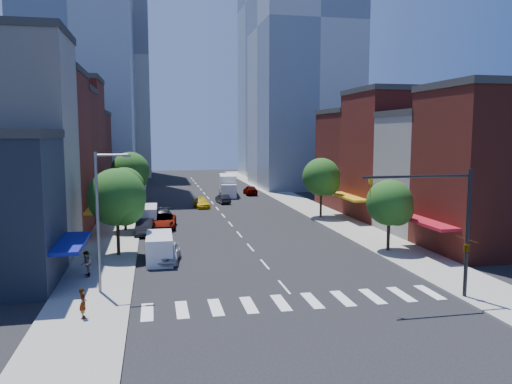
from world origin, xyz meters
TOP-DOWN VIEW (x-y plane):
  - ground at (0.00, 0.00)m, footprint 220.00×220.00m
  - sidewalk_left at (-12.50, 40.00)m, footprint 5.00×120.00m
  - sidewalk_right at (12.50, 40.00)m, footprint 5.00×120.00m
  - crosswalk at (0.00, -3.00)m, footprint 19.00×3.00m
  - bldg_left_2 at (-21.00, 20.50)m, footprint 12.00×9.00m
  - bldg_left_3 at (-21.00, 29.00)m, footprint 12.00×8.00m
  - bldg_left_4 at (-21.00, 37.50)m, footprint 12.00×9.00m
  - bldg_left_5 at (-21.00, 47.00)m, footprint 12.00×10.00m
  - bldg_right_0 at (21.00, 6.50)m, footprint 12.00×9.00m
  - bldg_right_1 at (21.00, 15.00)m, footprint 12.00×8.00m
  - bldg_right_2 at (21.00, 24.00)m, footprint 12.00×10.00m
  - bldg_right_3 at (21.00, 34.00)m, footprint 12.00×10.00m
  - tower_nw at (-22.00, 70.00)m, footprint 20.00×22.00m
  - tower_ne at (20.00, 62.00)m, footprint 18.00×20.00m
  - tower_far_e at (24.00, 85.00)m, footprint 22.00×22.00m
  - tower_far_w at (-18.00, 95.00)m, footprint 18.00×18.00m
  - traffic_signal at (9.94, -4.50)m, footprint 7.24×2.24m
  - streetlight at (-11.81, 1.00)m, footprint 2.25×0.25m
  - tree_left_near at (-11.35, 10.92)m, footprint 4.80×4.80m
  - tree_left_mid at (-11.35, 21.92)m, footprint 4.20×4.20m
  - tree_left_far at (-11.35, 35.92)m, footprint 5.00×5.00m
  - tree_right_near at (11.65, 7.92)m, footprint 4.00×4.00m
  - tree_right_far at (11.65, 25.92)m, footprint 4.60×4.60m
  - parked_car_front at (-7.50, 8.37)m, footprint 2.44×4.80m
  - parked_car_second at (-9.50, 19.94)m, footprint 2.00×4.91m
  - parked_car_third at (-7.50, 23.06)m, footprint 2.98×5.72m
  - parked_car_rear at (-7.50, 26.85)m, footprint 2.24×5.11m
  - cargo_van_near at (-8.14, 8.66)m, footprint 2.14×5.15m
  - cargo_van_far at (-9.27, 24.70)m, footprint 2.24×5.31m
  - taxi at (-2.01, 37.55)m, footprint 2.27×4.70m
  - traffic_car_oncoming at (1.50, 41.17)m, footprint 1.93×4.19m
  - traffic_car_far at (7.43, 50.40)m, footprint 1.90×4.68m
  - box_truck at (3.51, 49.71)m, footprint 3.39×8.82m
  - pedestrian_near at (-12.44, -3.55)m, footprint 0.52×0.68m
  - pedestrian_far at (-13.30, 4.74)m, footprint 0.80×0.97m

SIDE VIEW (x-z plane):
  - ground at x=0.00m, z-range 0.00..0.00m
  - crosswalk at x=0.00m, z-range 0.00..0.01m
  - sidewalk_left at x=-12.50m, z-range 0.00..0.15m
  - sidewalk_right at x=12.50m, z-range 0.00..0.15m
  - taxi at x=-2.01m, z-range 0.00..1.32m
  - traffic_car_oncoming at x=1.50m, z-range 0.00..1.33m
  - parked_car_rear at x=-7.50m, z-range 0.00..1.46m
  - parked_car_third at x=-7.50m, z-range 0.00..1.54m
  - parked_car_front at x=-7.50m, z-range 0.00..1.57m
  - parked_car_second at x=-9.50m, z-range 0.00..1.58m
  - traffic_car_far at x=7.43m, z-range 0.00..1.59m
  - pedestrian_near at x=-12.44m, z-range 0.15..1.82m
  - pedestrian_far at x=-13.30m, z-range 0.15..1.99m
  - cargo_van_near at x=-8.14m, z-range -0.01..2.18m
  - cargo_van_far at x=-9.27m, z-range -0.01..2.23m
  - box_truck at x=3.51m, z-range -0.09..3.37m
  - traffic_signal at x=9.94m, z-range 0.16..8.16m
  - tree_right_near at x=11.65m, z-range 1.09..7.29m
  - tree_left_mid at x=-11.35m, z-range 1.20..7.85m
  - tree_right_far at x=11.65m, z-range 1.26..8.46m
  - tree_left_near at x=-11.35m, z-range 1.22..8.52m
  - tree_left_far at x=-11.35m, z-range 1.33..9.08m
  - streetlight at x=-11.81m, z-range 0.78..9.78m
  - bldg_right_1 at x=21.00m, z-range 0.00..12.00m
  - bldg_left_5 at x=-21.00m, z-range 0.00..13.00m
  - bldg_right_3 at x=21.00m, z-range 0.00..13.00m
  - bldg_right_0 at x=21.00m, z-range 0.00..14.00m
  - bldg_left_3 at x=-21.00m, z-range 0.00..15.00m
  - bldg_right_2 at x=21.00m, z-range 0.00..15.00m
  - bldg_left_2 at x=-21.00m, z-range 0.00..16.00m
  - bldg_left_4 at x=-21.00m, z-range 0.00..17.00m
  - tower_far_w at x=-18.00m, z-range 0.00..56.00m
  - tower_ne at x=20.00m, z-range 0.00..60.00m
  - tower_nw at x=-22.00m, z-range 0.00..70.00m
  - tower_far_e at x=24.00m, z-range 0.00..80.00m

